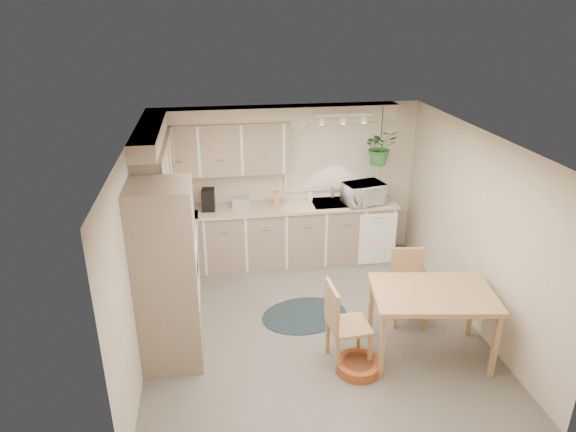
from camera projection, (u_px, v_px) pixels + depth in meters
The scene contains 35 objects.
floor at pixel (312, 326), 6.44m from camera, with size 4.20×4.20×0.00m, color #68635C.
ceiling at pixel (317, 139), 5.52m from camera, with size 4.20×4.20×0.00m, color white.
wall_back at pixel (287, 182), 7.89m from camera, with size 4.00×0.04×2.40m, color beige.
wall_front at pixel (367, 352), 4.06m from camera, with size 4.00×0.04×2.40m, color beige.
wall_left at pixel (138, 252), 5.69m from camera, with size 0.04×4.20×2.40m, color beige.
wall_right at pixel (475, 229), 6.26m from camera, with size 0.04×4.20×2.40m, color beige.
base_cab_left at pixel (175, 271), 6.82m from camera, with size 0.60×1.85×0.90m, color gray.
base_cab_back at pixel (277, 236), 7.88m from camera, with size 3.60×0.60×0.90m, color gray.
counter_left at pixel (173, 239), 6.64m from camera, with size 0.64×1.89×0.04m, color #C8AA92.
counter_back at pixel (277, 207), 7.69m from camera, with size 3.64×0.64×0.04m, color #C8AA92.
oven_stack at pixel (167, 278), 5.46m from camera, with size 0.65×0.65×2.10m, color gray.
wall_oven_face at pixel (197, 276), 5.50m from camera, with size 0.02×0.56×0.58m, color white.
upper_cab_left at pixel (156, 170), 6.39m from camera, with size 0.35×2.00×0.75m, color gray.
upper_cab_back at pixel (220, 148), 7.35m from camera, with size 2.00×0.35×0.75m, color gray.
soffit_left at pixel (150, 133), 6.21m from camera, with size 0.30×2.00×0.20m, color beige.
soffit_back at pixel (275, 113), 7.31m from camera, with size 3.60×0.30×0.20m, color beige.
cooktop at pixel (171, 258), 6.11m from camera, with size 0.52×0.58×0.02m, color white.
range_hood at pixel (166, 223), 5.93m from camera, with size 0.40×0.60×0.14m, color white.
window_blinds at pixel (333, 156), 7.81m from camera, with size 1.40×0.02×1.00m, color silver.
window_frame at pixel (333, 156), 7.82m from camera, with size 1.50×0.02×1.10m, color beige.
sink at pixel (335, 205), 7.83m from camera, with size 0.70×0.48×0.10m, color #B4B6BC.
dishwasher_front at pixel (377, 239), 7.82m from camera, with size 0.58×0.01×0.83m, color white.
track_light_bar at pixel (343, 115), 7.06m from camera, with size 0.80×0.04×0.04m, color white.
wall_clock at pixel (297, 119), 7.51m from camera, with size 0.30×0.30×0.03m, color #EBBC53.
dining_table at pixel (430, 324), 5.77m from camera, with size 1.32×0.88×0.83m, color tan.
chair_left at pixel (349, 323), 5.65m from camera, with size 0.46×0.46×0.97m, color tan.
chair_back at pixel (409, 288), 6.40m from camera, with size 0.43×0.43×0.93m, color tan.
braided_rug at pixel (305, 315), 6.66m from camera, with size 1.13×0.84×0.01m, color black.
pet_bed at pixel (358, 366), 5.65m from camera, with size 0.49×0.49×0.11m, color #AC5822.
microwave at pixel (364, 191), 7.71m from camera, with size 0.59×0.32×0.40m, color white.
soap_bottle at pixel (310, 198), 7.89m from camera, with size 0.08×0.17×0.08m, color white.
hanging_plant at pixel (380, 151), 7.50m from camera, with size 0.47×0.52×0.41m, color #2B6D2C.
coffee_maker at pixel (208, 200), 7.49m from camera, with size 0.18×0.22×0.32m, color black.
toaster at pixel (241, 202), 7.60m from camera, with size 0.26×0.15×0.16m, color #B4B6BC.
knife_block at pixel (277, 198), 7.70m from camera, with size 0.10×0.10×0.21m, color tan.
Camera 1 is at (-1.13, -5.30, 3.75)m, focal length 32.00 mm.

